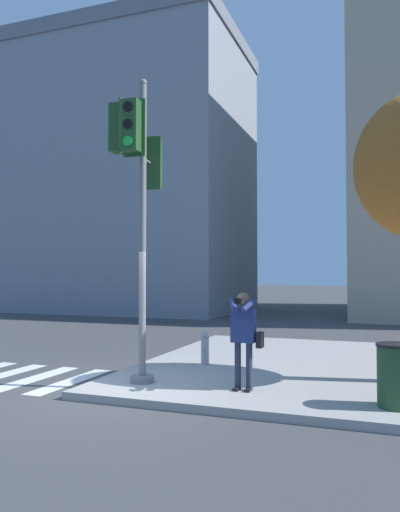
# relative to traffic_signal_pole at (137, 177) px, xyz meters

# --- Properties ---
(ground_plane) EXTENTS (160.00, 160.00, 0.00)m
(ground_plane) POSITION_rel_traffic_signal_pole_xyz_m (-0.31, -0.61, -3.87)
(ground_plane) COLOR #424244
(sidewalk_corner) EXTENTS (8.00, 8.00, 0.14)m
(sidewalk_corner) POSITION_rel_traffic_signal_pole_xyz_m (3.19, 2.89, -3.80)
(sidewalk_corner) COLOR #9E9B96
(sidewalk_corner) RESTS_ON ground_plane
(crosswalk_stripes) EXTENTS (3.75, 2.41, 0.01)m
(crosswalk_stripes) POSITION_rel_traffic_signal_pole_xyz_m (-3.18, 0.17, -3.87)
(crosswalk_stripes) COLOR silver
(crosswalk_stripes) RESTS_ON ground_plane
(traffic_signal_pole) EXTENTS (0.89, 1.33, 5.55)m
(traffic_signal_pole) POSITION_rel_traffic_signal_pole_xyz_m (0.00, 0.00, 0.00)
(traffic_signal_pole) COLOR slate
(traffic_signal_pole) RESTS_ON sidewalk_corner
(person_photographer) EXTENTS (0.58, 0.54, 1.64)m
(person_photographer) POSITION_rel_traffic_signal_pole_xyz_m (2.01, 0.06, -2.75)
(person_photographer) COLOR black
(person_photographer) RESTS_ON sidewalk_corner
(fire_hydrant) EXTENTS (0.17, 0.23, 0.70)m
(fire_hydrant) POSITION_rel_traffic_signal_pole_xyz_m (0.59, 2.07, -3.39)
(fire_hydrant) COLOR #99999E
(fire_hydrant) RESTS_ON sidewalk_corner
(trash_bin) EXTENTS (0.58, 0.58, 0.93)m
(trash_bin) POSITION_rel_traffic_signal_pole_xyz_m (4.40, -0.22, -3.27)
(trash_bin) COLOR #234728
(trash_bin) RESTS_ON sidewalk_corner
(building_left) EXTENTS (12.13, 9.41, 15.43)m
(building_left) POSITION_rel_traffic_signal_pole_xyz_m (-9.10, 17.58, 3.85)
(building_left) COLOR gray
(building_left) RESTS_ON ground_plane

